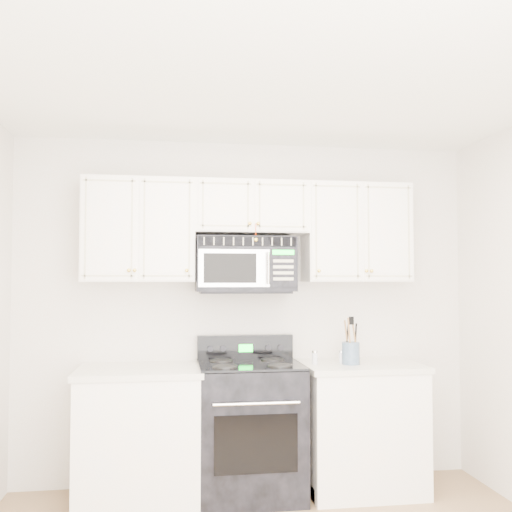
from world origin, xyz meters
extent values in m
cube|color=white|center=(0.00, 0.00, 2.60)|extent=(3.50, 3.50, 0.01)
cube|color=beige|center=(0.00, 1.75, 1.30)|extent=(3.50, 0.01, 2.60)
cube|color=white|center=(-0.80, 1.44, 0.44)|extent=(0.82, 0.63, 0.88)
cube|color=silver|center=(-0.80, 1.44, 0.90)|extent=(0.86, 0.65, 0.04)
cube|color=black|center=(-0.80, 1.48, 0.05)|extent=(0.82, 0.55, 0.10)
cube|color=white|center=(0.80, 1.44, 0.44)|extent=(0.82, 0.63, 0.88)
cube|color=silver|center=(0.80, 1.44, 0.90)|extent=(0.86, 0.65, 0.04)
cube|color=black|center=(0.80, 1.48, 0.05)|extent=(0.82, 0.55, 0.10)
cube|color=black|center=(-0.03, 1.44, 0.46)|extent=(0.73, 0.63, 0.92)
cube|color=black|center=(-0.03, 1.12, 0.45)|extent=(0.56, 0.01, 0.39)
cylinder|color=silver|center=(-0.03, 1.09, 0.72)|extent=(0.58, 0.02, 0.02)
cube|color=black|center=(-0.03, 1.44, 0.93)|extent=(0.73, 0.63, 0.02)
cube|color=black|center=(-0.03, 1.71, 1.02)|extent=(0.73, 0.08, 0.19)
cube|color=#06FF26|center=(-0.03, 1.67, 1.02)|extent=(0.11, 0.00, 0.06)
cube|color=white|center=(-0.82, 1.58, 1.90)|extent=(0.80, 0.33, 0.75)
cube|color=white|center=(0.82, 1.58, 1.90)|extent=(0.80, 0.33, 0.75)
cube|color=white|center=(0.00, 1.58, 2.08)|extent=(0.84, 0.33, 0.39)
sphere|color=gold|center=(-0.84, 1.40, 1.60)|extent=(0.03, 0.03, 0.03)
sphere|color=gold|center=(-0.48, 1.40, 1.60)|extent=(0.03, 0.03, 0.03)
sphere|color=gold|center=(0.48, 1.40, 1.60)|extent=(0.03, 0.03, 0.03)
sphere|color=gold|center=(0.84, 1.40, 1.60)|extent=(0.03, 0.03, 0.03)
sphere|color=gold|center=(-0.03, 1.40, 1.94)|extent=(0.03, 0.03, 0.03)
sphere|color=gold|center=(0.03, 1.40, 1.94)|extent=(0.03, 0.03, 0.03)
cylinder|color=red|center=(0.01, 1.40, 1.88)|extent=(0.01, 0.00, 0.11)
sphere|color=gold|center=(0.01, 1.40, 1.82)|extent=(0.04, 0.04, 0.04)
cube|color=black|center=(-0.04, 1.57, 1.65)|extent=(0.73, 0.36, 0.40)
cube|color=beige|center=(-0.04, 1.39, 1.81)|extent=(0.71, 0.01, 0.07)
cube|color=silver|center=(-0.14, 1.38, 1.62)|extent=(0.51, 0.01, 0.27)
cube|color=black|center=(-0.17, 1.38, 1.62)|extent=(0.38, 0.01, 0.21)
cube|color=black|center=(0.21, 1.38, 1.62)|extent=(0.20, 0.01, 0.27)
cube|color=#06FF26|center=(0.21, 1.37, 1.73)|extent=(0.16, 0.00, 0.03)
cylinder|color=silver|center=(0.10, 1.35, 1.62)|extent=(0.02, 0.02, 0.23)
cylinder|color=slate|center=(0.71, 1.38, 1.00)|extent=(0.13, 0.13, 0.16)
cylinder|color=olive|center=(0.75, 1.38, 1.08)|extent=(0.01, 0.01, 0.28)
cylinder|color=black|center=(0.69, 1.41, 1.09)|extent=(0.01, 0.01, 0.30)
cylinder|color=olive|center=(0.69, 1.35, 1.10)|extent=(0.01, 0.01, 0.32)
cylinder|color=black|center=(0.75, 1.38, 1.08)|extent=(0.01, 0.01, 0.28)
cylinder|color=olive|center=(0.69, 1.41, 1.09)|extent=(0.01, 0.01, 0.30)
cylinder|color=silver|center=(0.45, 1.42, 0.96)|extent=(0.04, 0.04, 0.08)
cylinder|color=silver|center=(0.45, 1.42, 1.01)|extent=(0.04, 0.04, 0.02)
cylinder|color=silver|center=(0.65, 1.42, 0.96)|extent=(0.04, 0.04, 0.08)
cylinder|color=silver|center=(0.65, 1.42, 1.01)|extent=(0.04, 0.04, 0.02)
camera|label=1|loc=(-0.58, -2.65, 1.53)|focal=40.00mm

